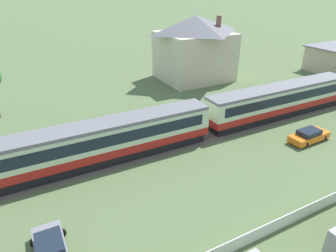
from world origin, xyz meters
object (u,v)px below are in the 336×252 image
at_px(passenger_train, 208,116).
at_px(parked_car_grey, 51,249).
at_px(station_house_grey_roof, 195,47).
at_px(parked_car_orange, 309,136).

xyz_separation_m(passenger_train, parked_car_grey, (-17.45, -8.89, -1.53)).
height_order(station_house_grey_roof, parked_car_orange, station_house_grey_roof).
distance_m(passenger_train, parked_car_grey, 19.65).
bearing_deg(parked_car_grey, parked_car_orange, -83.60).
bearing_deg(passenger_train, parked_car_orange, -36.24).
bearing_deg(parked_car_orange, station_house_grey_roof, 85.32).
xyz_separation_m(passenger_train, parked_car_orange, (8.50, -6.23, -1.55)).
xyz_separation_m(passenger_train, station_house_grey_roof, (9.77, 18.10, 3.07)).
distance_m(station_house_grey_roof, parked_car_orange, 24.80).
distance_m(parked_car_grey, parked_car_orange, 26.09).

